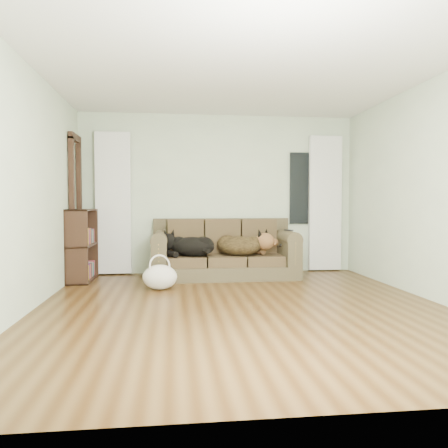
{
  "coord_description": "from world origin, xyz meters",
  "views": [
    {
      "loc": [
        -0.76,
        -4.7,
        1.12
      ],
      "look_at": [
        -0.02,
        1.6,
        0.84
      ],
      "focal_mm": 35.0,
      "sensor_mm": 36.0,
      "label": 1
    }
  ],
  "objects": [
    {
      "name": "floor",
      "position": [
        0.0,
        0.0,
        0.0
      ],
      "size": [
        5.0,
        5.0,
        0.0
      ],
      "primitive_type": "plane",
      "color": "#3D230C",
      "rests_on": "ground"
    },
    {
      "name": "sofa",
      "position": [
        0.04,
        1.97,
        0.45
      ],
      "size": [
        2.21,
        0.95,
        0.9
      ],
      "primitive_type": "cube",
      "color": "#2D2A16",
      "rests_on": "floor"
    },
    {
      "name": "tv_remote",
      "position": [
        1.03,
        1.87,
        0.73
      ],
      "size": [
        0.1,
        0.17,
        0.02
      ],
      "primitive_type": "cube",
      "rotation": [
        0.0,
        0.0,
        0.35
      ],
      "color": "black",
      "rests_on": "sofa"
    },
    {
      "name": "dog_shepherd",
      "position": [
        0.29,
        1.87,
        0.49
      ],
      "size": [
        0.91,
        0.86,
        0.33
      ],
      "primitive_type": "ellipsoid",
      "rotation": [
        0.0,
        0.0,
        2.51
      ],
      "color": "black",
      "rests_on": "sofa"
    },
    {
      "name": "wall_back",
      "position": [
        0.0,
        2.5,
        1.3
      ],
      "size": [
        4.5,
        0.04,
        2.6
      ],
      "primitive_type": "cube",
      "color": "beige",
      "rests_on": "ground"
    },
    {
      "name": "tote_bag",
      "position": [
        -0.93,
        1.09,
        0.16
      ],
      "size": [
        0.51,
        0.42,
        0.33
      ],
      "primitive_type": "ellipsoid",
      "rotation": [
        0.0,
        0.0,
        0.17
      ],
      "color": "silver",
      "rests_on": "floor"
    },
    {
      "name": "window_pane",
      "position": [
        1.45,
        2.47,
        1.4
      ],
      "size": [
        0.5,
        0.03,
        1.2
      ],
      "primitive_type": "cube",
      "color": "black",
      "rests_on": "wall_back"
    },
    {
      "name": "wall_left",
      "position": [
        -2.25,
        0.0,
        1.3
      ],
      "size": [
        0.04,
        5.0,
        2.6
      ],
      "primitive_type": "cube",
      "color": "beige",
      "rests_on": "ground"
    },
    {
      "name": "curtain_left",
      "position": [
        -1.7,
        2.42,
        1.15
      ],
      "size": [
        0.55,
        0.08,
        2.25
      ],
      "primitive_type": "cube",
      "color": "white",
      "rests_on": "ground"
    },
    {
      "name": "curtain_right",
      "position": [
        1.8,
        2.42,
        1.15
      ],
      "size": [
        0.55,
        0.08,
        2.25
      ],
      "primitive_type": "cube",
      "color": "white",
      "rests_on": "ground"
    },
    {
      "name": "door_casing",
      "position": [
        -2.2,
        2.05,
        1.05
      ],
      "size": [
        0.07,
        0.6,
        2.1
      ],
      "primitive_type": "cube",
      "color": "black",
      "rests_on": "ground"
    },
    {
      "name": "wall_right",
      "position": [
        2.25,
        0.0,
        1.3
      ],
      "size": [
        0.04,
        5.0,
        2.6
      ],
      "primitive_type": "cube",
      "color": "beige",
      "rests_on": "ground"
    },
    {
      "name": "dog_black_lab",
      "position": [
        -0.51,
        1.88,
        0.48
      ],
      "size": [
        0.86,
        0.8,
        0.3
      ],
      "primitive_type": "ellipsoid",
      "rotation": [
        0.0,
        0.0,
        -0.6
      ],
      "color": "black",
      "rests_on": "sofa"
    },
    {
      "name": "ceiling",
      "position": [
        0.0,
        0.0,
        2.6
      ],
      "size": [
        5.0,
        5.0,
        0.0
      ],
      "primitive_type": "plane",
      "color": "white",
      "rests_on": "ground"
    },
    {
      "name": "bookshelf",
      "position": [
        -2.09,
        1.92,
        0.5
      ],
      "size": [
        0.4,
        0.87,
        1.06
      ],
      "primitive_type": "cube",
      "rotation": [
        0.0,
        0.0,
        0.1
      ],
      "color": "black",
      "rests_on": "floor"
    }
  ]
}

